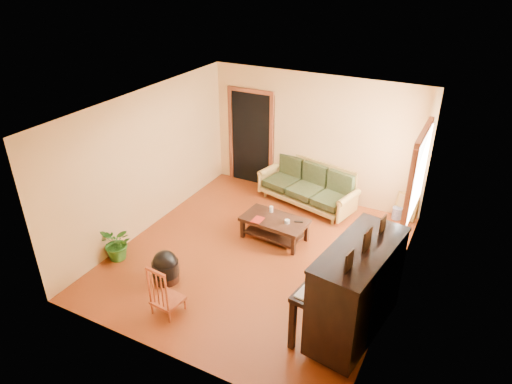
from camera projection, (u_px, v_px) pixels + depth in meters
The scene contains 16 objects.
floor at pixel (258, 255), 7.86m from camera, with size 5.00×5.00×0.00m, color #62240C.
doorway at pixel (251, 139), 9.93m from camera, with size 1.08×0.16×2.05m, color black.
window at pixel (418, 173), 7.28m from camera, with size 0.12×1.36×1.46m, color white.
sofa at pixel (307, 186), 9.24m from camera, with size 2.03×0.85×0.87m, color olive.
coffee_table at pixel (274, 229), 8.21m from camera, with size 1.16×0.64×0.42m, color black.
armchair at pixel (356, 259), 7.10m from camera, with size 0.74×0.78×0.78m, color olive.
piano at pixel (356, 293), 5.91m from camera, with size 0.95×1.61×1.42m, color black.
footstool at pixel (166, 270), 7.17m from camera, with size 0.42×0.42×0.40m, color black.
red_chair at pixel (167, 289), 6.44m from camera, with size 0.39×0.42×0.83m, color maroon.
leaning_frame at pixel (406, 207), 8.80m from camera, with size 0.41×0.09×0.55m, color #B48D3C.
ceramic_crock at pixel (397, 213), 8.89m from camera, with size 0.19×0.19×0.24m, color #314295.
potted_plant at pixel (117, 244), 7.62m from camera, with size 0.56×0.48×0.62m, color #27611B.
book at pixel (253, 219), 8.09m from camera, with size 0.18×0.24×0.02m, color maroon.
candle at pixel (271, 209), 8.30m from camera, with size 0.07×0.07×0.12m, color white.
glass_jar at pixel (287, 222), 7.97m from camera, with size 0.09×0.09×0.06m, color silver.
remote at pixel (299, 222), 8.01m from camera, with size 0.15×0.04×0.02m, color black.
Camera 1 is at (2.95, -5.74, 4.62)m, focal length 32.00 mm.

